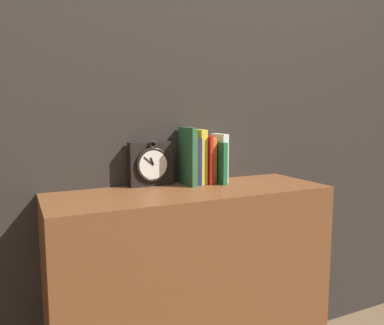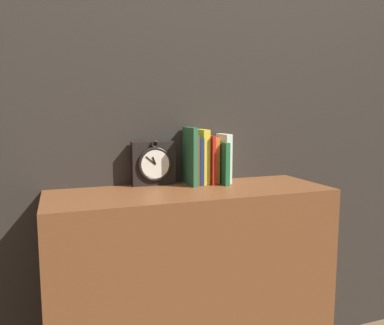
# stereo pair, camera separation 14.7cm
# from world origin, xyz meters

# --- Properties ---
(wall_back) EXTENTS (6.00, 0.05, 2.60)m
(wall_back) POSITION_xyz_m (0.00, 0.22, 1.30)
(wall_back) COLOR #2D2823
(wall_back) RESTS_ON ground_plane
(bookshelf) EXTENTS (1.12, 0.38, 0.90)m
(bookshelf) POSITION_xyz_m (0.00, 0.00, 0.45)
(bookshelf) COLOR brown
(bookshelf) RESTS_ON ground_plane
(clock) EXTENTS (0.18, 0.06, 0.19)m
(clock) POSITION_xyz_m (-0.12, 0.15, 0.99)
(clock) COLOR black
(clock) RESTS_ON bookshelf
(book_slot0_green) EXTENTS (0.02, 0.15, 0.24)m
(book_slot0_green) POSITION_xyz_m (0.03, 0.11, 1.02)
(book_slot0_green) COLOR #2C6740
(book_slot0_green) RESTS_ON bookshelf
(book_slot1_brown) EXTENTS (0.01, 0.12, 0.21)m
(book_slot1_brown) POSITION_xyz_m (0.05, 0.12, 1.01)
(book_slot1_brown) COLOR brown
(book_slot1_brown) RESTS_ON bookshelf
(book_slot2_navy) EXTENTS (0.02, 0.12, 0.20)m
(book_slot2_navy) POSITION_xyz_m (0.07, 0.12, 1.00)
(book_slot2_navy) COLOR navy
(book_slot2_navy) RESTS_ON bookshelf
(book_slot3_yellow) EXTENTS (0.03, 0.11, 0.23)m
(book_slot3_yellow) POSITION_xyz_m (0.09, 0.13, 1.02)
(book_slot3_yellow) COLOR yellow
(book_slot3_yellow) RESTS_ON bookshelf
(book_slot4_red) EXTENTS (0.01, 0.13, 0.21)m
(book_slot4_red) POSITION_xyz_m (0.12, 0.12, 1.00)
(book_slot4_red) COLOR red
(book_slot4_red) RESTS_ON bookshelf
(book_slot5_orange) EXTENTS (0.02, 0.11, 0.20)m
(book_slot5_orange) POSITION_xyz_m (0.14, 0.13, 1.00)
(book_slot5_orange) COLOR orange
(book_slot5_orange) RESTS_ON bookshelf
(book_slot6_green) EXTENTS (0.02, 0.16, 0.18)m
(book_slot6_green) POSITION_xyz_m (0.17, 0.10, 0.99)
(book_slot6_green) COLOR #1F6637
(book_slot6_green) RESTS_ON bookshelf
(book_slot7_white) EXTENTS (0.03, 0.12, 0.21)m
(book_slot7_white) POSITION_xyz_m (0.19, 0.12, 1.01)
(book_slot7_white) COLOR silver
(book_slot7_white) RESTS_ON bookshelf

